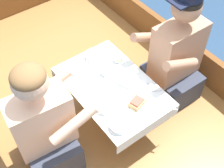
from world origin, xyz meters
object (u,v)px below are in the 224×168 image
object	(u,v)px
person_port	(44,127)
person_starboard	(175,57)
coffee_cup_port	(106,71)
sandwich	(137,103)
tin_can	(118,58)
coffee_cup_starboard	(104,108)

from	to	relation	value
person_port	person_starboard	distance (m)	1.16
coffee_cup_port	sandwich	bearing A→B (deg)	-90.72
person_port	tin_can	distance (m)	0.80
person_port	coffee_cup_port	world-z (taller)	person_port
person_port	sandwich	size ratio (longest dim) A/B	8.05
person_starboard	coffee_cup_port	bearing A→B (deg)	-19.07
person_starboard	tin_can	size ratio (longest dim) A/B	15.68
tin_can	person_port	bearing A→B (deg)	-166.23
person_starboard	coffee_cup_port	distance (m)	0.58
sandwich	coffee_cup_port	bearing A→B (deg)	89.28
coffee_cup_starboard	person_port	bearing A→B (deg)	160.95
coffee_cup_port	coffee_cup_starboard	world-z (taller)	coffee_cup_port
coffee_cup_starboard	tin_can	size ratio (longest dim) A/B	1.57
person_port	person_starboard	bearing A→B (deg)	2.41
coffee_cup_starboard	coffee_cup_port	bearing A→B (deg)	51.72
sandwich	coffee_cup_port	world-z (taller)	coffee_cup_port
coffee_cup_port	tin_can	size ratio (longest dim) A/B	1.40
person_port	coffee_cup_starboard	world-z (taller)	person_port
person_port	person_starboard	size ratio (longest dim) A/B	0.93
coffee_cup_port	tin_can	world-z (taller)	coffee_cup_port
person_port	tin_can	bearing A→B (deg)	19.27
sandwich	tin_can	bearing A→B (deg)	68.85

